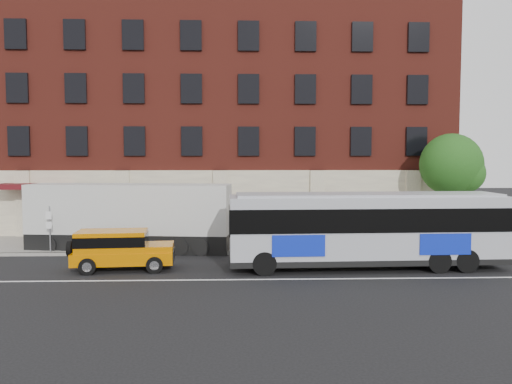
{
  "coord_description": "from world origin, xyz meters",
  "views": [
    {
      "loc": [
        1.05,
        -20.66,
        5.08
      ],
      "look_at": [
        1.98,
        5.5,
        3.25
      ],
      "focal_mm": 36.85,
      "sensor_mm": 36.0,
      "label": 1
    }
  ],
  "objects_px": {
    "sign_pole": "(50,227)",
    "city_bus": "(367,227)",
    "yellow_suv": "(119,247)",
    "street_tree": "(452,167)",
    "shipping_container": "(130,218)"
  },
  "relations": [
    {
      "from": "street_tree",
      "to": "sign_pole",
      "type": "bearing_deg",
      "value": -171.39
    },
    {
      "from": "sign_pole",
      "to": "yellow_suv",
      "type": "distance_m",
      "value": 5.62
    },
    {
      "from": "street_tree",
      "to": "city_bus",
      "type": "xyz_separation_m",
      "value": [
        -6.68,
        -6.97,
        -2.54
      ]
    },
    {
      "from": "yellow_suv",
      "to": "sign_pole",
      "type": "bearing_deg",
      "value": 139.95
    },
    {
      "from": "yellow_suv",
      "to": "shipping_container",
      "type": "distance_m",
      "value": 4.78
    },
    {
      "from": "street_tree",
      "to": "yellow_suv",
      "type": "distance_m",
      "value": 19.36
    },
    {
      "from": "sign_pole",
      "to": "street_tree",
      "type": "distance_m",
      "value": 22.49
    },
    {
      "from": "yellow_suv",
      "to": "city_bus",
      "type": "bearing_deg",
      "value": -0.17
    },
    {
      "from": "sign_pole",
      "to": "city_bus",
      "type": "xyz_separation_m",
      "value": [
        15.36,
        -3.64,
        0.42
      ]
    },
    {
      "from": "sign_pole",
      "to": "street_tree",
      "type": "relative_size",
      "value": 0.4
    },
    {
      "from": "shipping_container",
      "to": "yellow_suv",
      "type": "bearing_deg",
      "value": -84.34
    },
    {
      "from": "street_tree",
      "to": "shipping_container",
      "type": "relative_size",
      "value": 0.57
    },
    {
      "from": "street_tree",
      "to": "city_bus",
      "type": "height_order",
      "value": "street_tree"
    },
    {
      "from": "sign_pole",
      "to": "city_bus",
      "type": "distance_m",
      "value": 15.79
    },
    {
      "from": "street_tree",
      "to": "shipping_container",
      "type": "distance_m",
      "value": 18.55
    }
  ]
}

